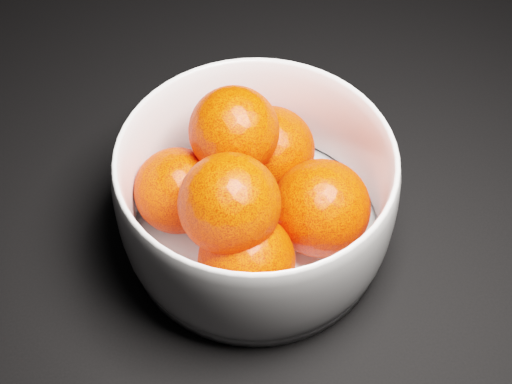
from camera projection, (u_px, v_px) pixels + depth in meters
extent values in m
cube|color=black|center=(162.00, 172.00, 0.72)|extent=(3.00, 3.00, 0.00)
cylinder|color=silver|center=(256.00, 231.00, 0.67)|extent=(0.23, 0.23, 0.01)
sphere|color=#FA2502|center=(271.00, 150.00, 0.67)|extent=(0.08, 0.08, 0.08)
sphere|color=#FA2502|center=(178.00, 191.00, 0.64)|extent=(0.08, 0.08, 0.08)
sphere|color=#FA2502|center=(247.00, 261.00, 0.59)|extent=(0.08, 0.08, 0.08)
sphere|color=#FA2502|center=(321.00, 208.00, 0.62)|extent=(0.09, 0.09, 0.09)
sphere|color=#FA2502|center=(234.00, 131.00, 0.62)|extent=(0.08, 0.08, 0.08)
sphere|color=#FA2502|center=(229.00, 204.00, 0.57)|extent=(0.08, 0.08, 0.08)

